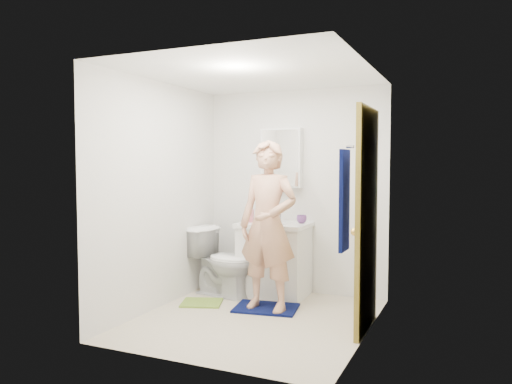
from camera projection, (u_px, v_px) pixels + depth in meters
floor at (254, 320)px, 4.92m from camera, size 2.20×2.40×0.02m
ceiling at (254, 72)px, 4.78m from camera, size 2.20×2.40×0.02m
wall_back at (295, 191)px, 5.95m from camera, size 2.20×0.02×2.40m
wall_front at (189, 209)px, 3.74m from camera, size 2.20×0.02×2.40m
wall_left at (159, 195)px, 5.30m from camera, size 0.02×2.40×2.40m
wall_right at (369, 202)px, 4.40m from camera, size 0.02×2.40×2.40m
vanity_cabinet at (274, 261)px, 5.79m from camera, size 0.75×0.55×0.80m
countertop at (274, 225)px, 5.77m from camera, size 0.79×0.59×0.05m
sink_basin at (274, 224)px, 5.77m from camera, size 0.40×0.40×0.03m
faucet at (280, 216)px, 5.93m from camera, size 0.03×0.03×0.12m
medicine_cabinet at (282, 158)px, 5.93m from camera, size 0.50×0.12×0.70m
mirror_panel at (280, 158)px, 5.87m from camera, size 0.46×0.01×0.66m
door at (367, 219)px, 4.57m from camera, size 0.05×0.80×2.05m
door_knob at (355, 232)px, 4.29m from camera, size 0.07×0.07×0.07m
towel at (344, 200)px, 3.91m from camera, size 0.03×0.24×0.80m
towel_hook at (350, 147)px, 3.87m from camera, size 0.06×0.02×0.02m
toilet at (223, 262)px, 5.79m from camera, size 0.84×0.57×0.79m
bath_mat at (266, 308)px, 5.26m from camera, size 0.72×0.56×0.02m
green_rug at (202, 303)px, 5.46m from camera, size 0.53×0.48×0.02m
soap_dispenser at (249, 213)px, 5.84m from camera, size 0.11×0.12×0.21m
toothbrush_cup at (302, 219)px, 5.72m from camera, size 0.13×0.13×0.09m
man at (268, 225)px, 5.14m from camera, size 0.67×0.48×1.75m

